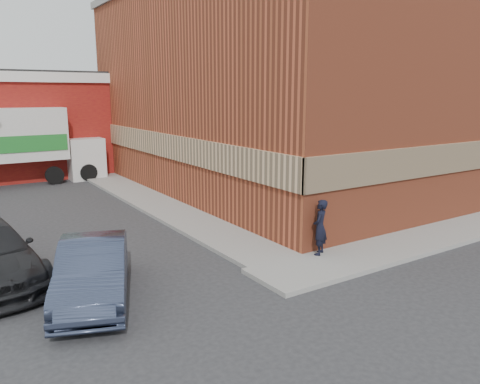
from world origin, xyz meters
TOP-DOWN VIEW (x-y plane):
  - ground at (0.00, 0.00)m, footprint 90.00×90.00m
  - brick_building at (8.50, 9.00)m, footprint 14.25×18.25m
  - sidewalk_south at (7.50, -0.90)m, footprint 16.00×1.80m
  - sidewalk_west at (0.60, 9.00)m, footprint 1.80×18.00m
  - man at (1.90, -0.25)m, footprint 0.67×0.62m
  - sedan at (-4.04, 0.50)m, footprint 2.69×4.25m
  - box_truck at (-3.26, 16.00)m, footprint 7.64×2.38m

SIDE VIEW (x-z plane):
  - ground at x=0.00m, z-range 0.00..0.00m
  - sidewalk_south at x=7.50m, z-range 0.00..0.12m
  - sidewalk_west at x=0.60m, z-range 0.00..0.12m
  - sedan at x=-4.04m, z-range 0.00..1.32m
  - man at x=1.90m, z-range 0.12..1.65m
  - box_truck at x=-3.26m, z-range 0.29..4.06m
  - brick_building at x=8.50m, z-range 0.00..9.36m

